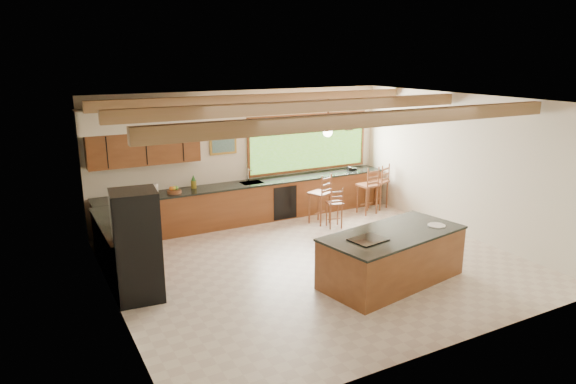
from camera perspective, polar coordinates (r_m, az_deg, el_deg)
ground at (r=9.68m, az=3.25°, el=-7.91°), size 7.20×7.20×0.00m
room_shell at (r=9.52m, az=0.51°, el=5.63°), size 7.27×6.54×3.02m
counter_run at (r=11.31m, az=-6.97°, el=-2.08°), size 7.12×3.10×1.22m
island at (r=8.96m, az=11.48°, el=-7.06°), size 2.70×1.61×0.90m
refrigerator at (r=8.36m, az=-16.42°, el=-5.77°), size 0.76×0.74×1.78m
bar_stool_a at (r=11.66m, az=3.72°, el=-0.26°), size 0.54×0.54×1.19m
bar_stool_b at (r=11.45m, az=5.32°, el=-1.34°), size 0.41×0.41×0.94m
bar_stool_c at (r=12.52m, az=9.01°, el=0.64°), size 0.45×0.45×1.18m
bar_stool_d at (r=13.02m, az=10.21°, el=1.05°), size 0.53×0.53×1.15m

